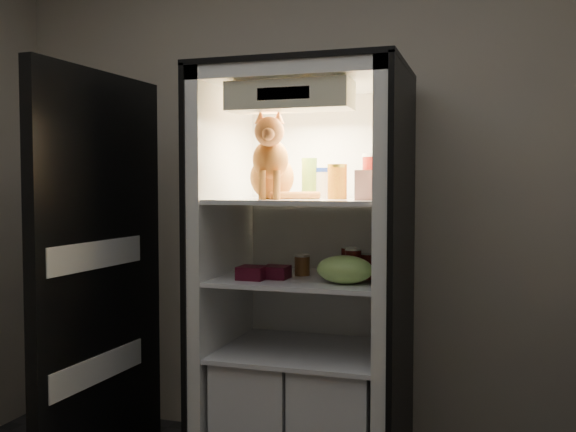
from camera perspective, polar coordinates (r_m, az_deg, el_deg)
name	(u,v)px	position (r m, az deg, el deg)	size (l,w,h in m)	color
room_shell	(156,79)	(1.67, -11.64, 11.86)	(3.60, 3.60, 3.60)	white
refrigerator	(307,306)	(2.99, 1.73, -8.04)	(0.90, 0.72, 1.88)	white
fridge_door	(100,284)	(2.98, -16.37, -5.79)	(0.10, 0.87, 1.85)	black
tabby_cat	(272,167)	(2.83, -1.46, 4.41)	(0.35, 0.38, 0.38)	#AF4516
parmesan_shaker	(309,178)	(2.93, 1.90, 3.37)	(0.07, 0.07, 0.18)	#227E31
mayo_tub	(319,183)	(2.97, 2.73, 2.94)	(0.10, 0.10, 0.14)	white
salsa_jar	(337,182)	(2.84, 4.41, 3.07)	(0.09, 0.09, 0.15)	maroon
pepper_jar	(376,176)	(2.89, 7.79, 3.52)	(0.12, 0.12, 0.20)	#AA1D16
cream_carton	(365,185)	(2.66, 6.84, 2.74)	(0.07, 0.07, 0.12)	white
soda_can_a	(349,261)	(2.96, 5.41, -4.00)	(0.07, 0.07, 0.13)	black
soda_can_b	(367,266)	(2.83, 7.03, -4.47)	(0.06, 0.06, 0.11)	black
soda_can_c	(353,264)	(2.81, 5.80, -4.31)	(0.07, 0.07, 0.13)	black
condiment_jar	(302,265)	(2.93, 1.26, -4.36)	(0.07, 0.07, 0.10)	brown
grape_bag	(345,270)	(2.70, 5.06, -4.76)	(0.24, 0.17, 0.12)	#90C35B
berry_box_left	(252,273)	(2.81, -3.20, -5.06)	(0.12, 0.12, 0.06)	#4E0D1F
berry_box_right	(276,272)	(2.84, -1.06, -5.01)	(0.11, 0.11, 0.06)	#4E0D1F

